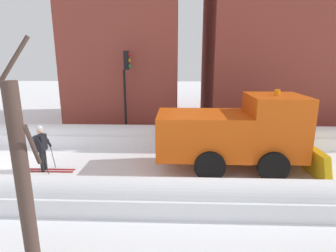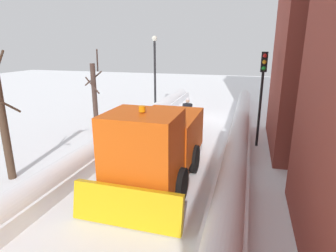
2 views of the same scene
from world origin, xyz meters
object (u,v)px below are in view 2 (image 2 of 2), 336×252
street_lamp (155,65)px  bare_tree_mid (3,119)px  traffic_light_pole (262,82)px  bare_tree_near (95,96)px  plow_truck (157,143)px  skier (187,111)px

street_lamp → bare_tree_mid: (1.48, 12.47, -1.15)m
traffic_light_pole → street_lamp: (7.43, -6.29, 0.28)m
bare_tree_near → street_lamp: bearing=-105.3°
plow_truck → street_lamp: 11.95m
street_lamp → bare_tree_mid: bearing=83.3°
traffic_light_pole → bare_tree_near: bare_tree_near is taller
skier → bare_tree_mid: (4.82, 8.73, 1.31)m
bare_tree_near → bare_tree_mid: size_ratio=0.99×
skier → street_lamp: bearing=-48.2°
plow_truck → bare_tree_mid: 5.57m
traffic_light_pole → bare_tree_near: (9.07, -0.32, -1.15)m
plow_truck → bare_tree_near: bearing=-43.2°
traffic_light_pole → street_lamp: bearing=-40.2°
skier → traffic_light_pole: 5.28m
skier → street_lamp: (3.35, -3.74, 2.46)m
traffic_light_pole → bare_tree_near: 9.14m
traffic_light_pole → bare_tree_mid: bearing=34.8°
plow_truck → traffic_light_pole: traffic_light_pole is taller
plow_truck → bare_tree_mid: (5.34, 1.34, 0.83)m
street_lamp → bare_tree_mid: street_lamp is taller
plow_truck → street_lamp: size_ratio=1.09×
skier → bare_tree_near: bearing=24.0°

